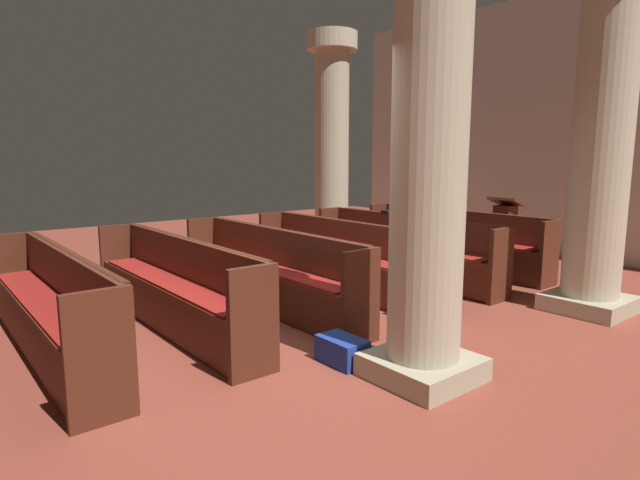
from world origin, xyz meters
name	(u,v)px	position (x,y,z in m)	size (l,w,h in m)	color
ground_plane	(292,335)	(0.00, 0.00, 0.00)	(19.20, 19.20, 0.00)	brown
back_wall	(592,124)	(0.00, 6.08, 2.25)	(10.00, 0.16, 4.50)	beige
pew_row_0	(452,238)	(-0.94, 3.75, 0.48)	(3.18, 0.46, 0.90)	#562819
pew_row_1	(403,245)	(-0.94, 2.62, 0.48)	(3.18, 0.46, 0.90)	#562819
pew_row_2	(342,255)	(-0.94, 1.48, 0.48)	(3.18, 0.47, 0.90)	#562819
pew_row_3	(268,266)	(-0.94, 0.34, 0.48)	(3.18, 0.46, 0.90)	#562819
pew_row_4	(173,281)	(-0.94, -0.79, 0.48)	(3.18, 0.46, 0.90)	#562819
pew_row_5	(48,301)	(-0.94, -1.93, 0.48)	(3.18, 0.47, 0.90)	#562819
pillar_aisle_side	(603,130)	(1.44, 3.07, 2.00)	(0.88, 0.88, 3.85)	tan
pillar_far_side	(332,141)	(-3.28, 3.28, 2.00)	(0.88, 0.88, 3.85)	tan
pillar_aisle_rear	(430,117)	(1.44, 0.21, 2.00)	(0.82, 0.82, 3.85)	tan
lectern	(504,236)	(-0.63, 4.68, 0.45)	(0.48, 0.45, 1.08)	#411E13
hymn_book	(388,211)	(-1.42, 2.81, 0.91)	(0.14, 0.19, 0.03)	black
kneeler_box_blue	(342,351)	(0.83, -0.08, 0.11)	(0.42, 0.26, 0.22)	navy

